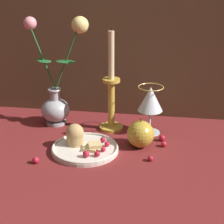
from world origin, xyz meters
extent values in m
plane|color=maroon|center=(0.00, 0.00, 0.00)|extent=(2.40, 2.40, 0.00)
cylinder|color=#A3A3A8|center=(-0.19, 0.14, 0.01)|extent=(0.07, 0.07, 0.01)
ellipsoid|color=#A3A3A8|center=(-0.19, 0.14, 0.05)|extent=(0.10, 0.10, 0.08)
cylinder|color=#A3A3A8|center=(-0.19, 0.14, 0.10)|extent=(0.03, 0.03, 0.04)
torus|color=#A3A3A8|center=(-0.19, 0.14, 0.12)|extent=(0.05, 0.05, 0.01)
cylinder|color=#23662D|center=(-0.22, 0.15, 0.23)|extent=(0.08, 0.02, 0.22)
ellipsoid|color=#23662D|center=(-0.22, 0.15, 0.22)|extent=(0.08, 0.08, 0.00)
sphere|color=pink|center=(-0.26, 0.16, 0.34)|extent=(0.04, 0.04, 0.04)
cylinder|color=#23662D|center=(-0.14, 0.15, 0.23)|extent=(0.09, 0.02, 0.22)
ellipsoid|color=#23662D|center=(-0.15, 0.15, 0.22)|extent=(0.08, 0.05, 0.00)
sphere|color=#EFD67A|center=(-0.10, 0.16, 0.34)|extent=(0.05, 0.05, 0.05)
cylinder|color=silver|center=(-0.05, -0.04, 0.01)|extent=(0.20, 0.20, 0.01)
torus|color=silver|center=(-0.05, -0.04, 0.01)|extent=(0.20, 0.20, 0.01)
cylinder|color=tan|center=(-0.08, -0.02, 0.03)|extent=(0.05, 0.05, 0.04)
sphere|color=tan|center=(-0.08, -0.02, 0.05)|extent=(0.05, 0.05, 0.05)
cube|color=#DBBC7A|center=(-0.03, -0.05, 0.01)|extent=(0.04, 0.04, 0.01)
cube|color=#DBBC7A|center=(-0.01, -0.04, 0.03)|extent=(0.05, 0.05, 0.01)
sphere|color=#AD192D|center=(-0.03, -0.09, 0.02)|extent=(0.02, 0.02, 0.02)
sphere|color=#AD192D|center=(0.00, -0.08, 0.02)|extent=(0.02, 0.02, 0.02)
sphere|color=#AD192D|center=(0.01, -0.05, 0.02)|extent=(0.02, 0.02, 0.02)
sphere|color=#AD192D|center=(0.02, -0.02, 0.02)|extent=(0.02, 0.02, 0.02)
sphere|color=#AD192D|center=(0.00, 0.01, 0.02)|extent=(0.02, 0.02, 0.02)
cylinder|color=silver|center=(0.13, 0.12, 0.00)|extent=(0.07, 0.07, 0.00)
cylinder|color=silver|center=(0.13, 0.12, 0.04)|extent=(0.01, 0.01, 0.07)
cone|color=silver|center=(0.13, 0.12, 0.12)|extent=(0.08, 0.08, 0.08)
cone|color=#E5CC66|center=(0.13, 0.12, 0.11)|extent=(0.07, 0.07, 0.05)
torus|color=gold|center=(0.13, 0.12, 0.16)|extent=(0.08, 0.08, 0.00)
cylinder|color=gold|center=(0.01, 0.13, 0.01)|extent=(0.08, 0.08, 0.01)
cylinder|color=gold|center=(0.01, 0.13, 0.09)|extent=(0.02, 0.02, 0.15)
cylinder|color=gold|center=(0.01, 0.13, 0.17)|extent=(0.06, 0.06, 0.01)
cylinder|color=beige|center=(0.01, 0.13, 0.25)|extent=(0.02, 0.02, 0.15)
cylinder|color=black|center=(0.01, 0.13, 0.33)|extent=(0.00, 0.00, 0.01)
sphere|color=#B2932D|center=(0.11, 0.02, 0.04)|extent=(0.08, 0.08, 0.08)
cylinder|color=#4C3319|center=(0.11, 0.02, 0.09)|extent=(0.00, 0.00, 0.01)
sphere|color=#AD192D|center=(-0.16, -0.13, 0.01)|extent=(0.02, 0.02, 0.02)
sphere|color=#AD192D|center=(-0.12, 0.07, 0.01)|extent=(0.02, 0.02, 0.02)
sphere|color=#AD192D|center=(0.18, 0.03, 0.01)|extent=(0.02, 0.02, 0.02)
sphere|color=#AD192D|center=(0.18, 0.06, 0.01)|extent=(0.02, 0.02, 0.02)
sphere|color=#AD192D|center=(0.15, -0.07, 0.01)|extent=(0.02, 0.02, 0.02)
camera|label=1|loc=(0.19, -1.00, 0.52)|focal=60.00mm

